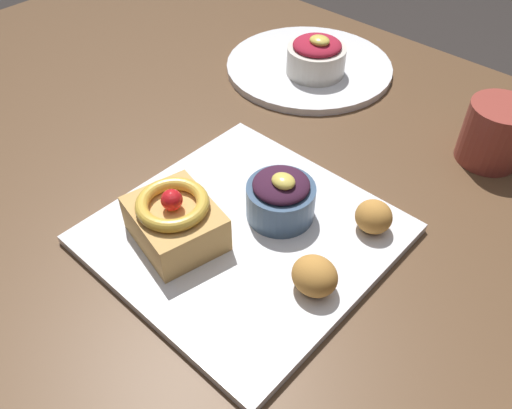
# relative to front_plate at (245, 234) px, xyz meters

# --- Properties ---
(dining_table) EXTENTS (1.59, 0.98, 0.73)m
(dining_table) POSITION_rel_front_plate_xyz_m (-0.01, 0.09, -0.09)
(dining_table) COLOR brown
(dining_table) RESTS_ON ground_plane
(front_plate) EXTENTS (0.31, 0.31, 0.01)m
(front_plate) POSITION_rel_front_plate_xyz_m (0.00, 0.00, 0.00)
(front_plate) COLOR white
(front_plate) RESTS_ON dining_table
(cake_slice) EXTENTS (0.12, 0.11, 0.07)m
(cake_slice) POSITION_rel_front_plate_xyz_m (-0.05, -0.06, 0.04)
(cake_slice) COLOR tan
(cake_slice) RESTS_ON front_plate
(berry_ramekin) EXTENTS (0.08, 0.08, 0.07)m
(berry_ramekin) POSITION_rel_front_plate_xyz_m (0.01, 0.05, 0.03)
(berry_ramekin) COLOR #3D5675
(berry_ramekin) RESTS_ON front_plate
(fritter_front) EXTENTS (0.04, 0.04, 0.04)m
(fritter_front) POSITION_rel_front_plate_xyz_m (0.11, 0.10, 0.03)
(fritter_front) COLOR #BC7F38
(fritter_front) RESTS_ON front_plate
(fritter_middle) EXTENTS (0.05, 0.04, 0.04)m
(fritter_middle) POSITION_rel_front_plate_xyz_m (0.11, -0.01, 0.03)
(fritter_middle) COLOR #BC7F38
(fritter_middle) RESTS_ON front_plate
(back_plate) EXTENTS (0.28, 0.28, 0.01)m
(back_plate) POSITION_rel_front_plate_xyz_m (-0.19, 0.36, 0.00)
(back_plate) COLOR white
(back_plate) RESTS_ON dining_table
(back_ramekin) EXTENTS (0.10, 0.10, 0.07)m
(back_ramekin) POSITION_rel_front_plate_xyz_m (-0.16, 0.34, 0.04)
(back_ramekin) COLOR silver
(back_ramekin) RESTS_ON back_plate
(coffee_mug) EXTENTS (0.09, 0.09, 0.08)m
(coffee_mug) POSITION_rel_front_plate_xyz_m (0.14, 0.33, 0.04)
(coffee_mug) COLOR #993D33
(coffee_mug) RESTS_ON dining_table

